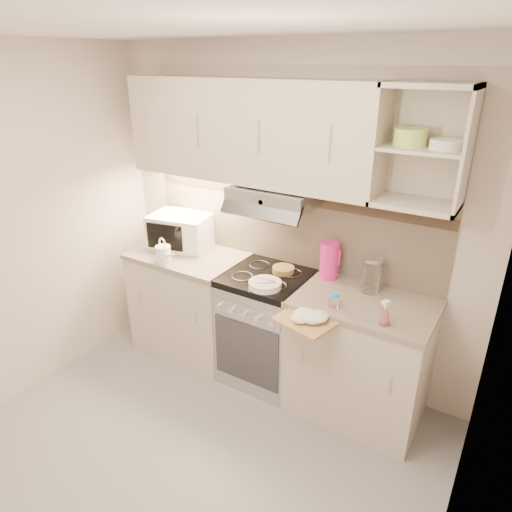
{
  "coord_description": "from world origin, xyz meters",
  "views": [
    {
      "loc": [
        1.53,
        -1.52,
        2.37
      ],
      "look_at": [
        -0.0,
        0.95,
        1.11
      ],
      "focal_mm": 32.0,
      "sensor_mm": 36.0,
      "label": 1
    }
  ],
  "objects": [
    {
      "name": "ground",
      "position": [
        0.0,
        0.0,
        0.0
      ],
      "size": [
        3.0,
        3.0,
        0.0
      ],
      "primitive_type": "plane",
      "color": "gray",
      "rests_on": "ground"
    },
    {
      "name": "room_shell",
      "position": [
        0.0,
        0.37,
        1.63
      ],
      "size": [
        3.04,
        2.84,
        2.52
      ],
      "color": "beige",
      "rests_on": "ground"
    },
    {
      "name": "base_cabinet_left",
      "position": [
        -0.75,
        1.1,
        0.43
      ],
      "size": [
        0.9,
        0.6,
        0.86
      ],
      "primitive_type": "cube",
      "color": "beige",
      "rests_on": "ground"
    },
    {
      "name": "worktop_left",
      "position": [
        -0.75,
        1.1,
        0.88
      ],
      "size": [
        0.92,
        0.62,
        0.04
      ],
      "primitive_type": "cube",
      "color": "gray",
      "rests_on": "base_cabinet_left"
    },
    {
      "name": "base_cabinet_right",
      "position": [
        0.75,
        1.1,
        0.43
      ],
      "size": [
        0.9,
        0.6,
        0.86
      ],
      "primitive_type": "cube",
      "color": "beige",
      "rests_on": "ground"
    },
    {
      "name": "worktop_right",
      "position": [
        0.75,
        1.1,
        0.88
      ],
      "size": [
        0.92,
        0.62,
        0.04
      ],
      "primitive_type": "cube",
      "color": "gray",
      "rests_on": "base_cabinet_right"
    },
    {
      "name": "electric_range",
      "position": [
        0.0,
        1.1,
        0.45
      ],
      "size": [
        0.6,
        0.6,
        0.9
      ],
      "color": "#B7B7BC",
      "rests_on": "ground"
    },
    {
      "name": "microwave",
      "position": [
        -0.9,
        1.21,
        1.04
      ],
      "size": [
        0.56,
        0.46,
        0.28
      ],
      "rotation": [
        0.0,
        0.0,
        0.21
      ],
      "color": "white",
      "rests_on": "worktop_left"
    },
    {
      "name": "watering_can",
      "position": [
        -0.81,
        0.88,
        0.97
      ],
      "size": [
        0.23,
        0.13,
        0.2
      ],
      "rotation": [
        0.0,
        0.0,
        -0.33
      ],
      "color": "white",
      "rests_on": "worktop_left"
    },
    {
      "name": "plate_stack",
      "position": [
        0.09,
        0.92,
        0.92
      ],
      "size": [
        0.23,
        0.23,
        0.05
      ],
      "rotation": [
        0.0,
        0.0,
        0.24
      ],
      "color": "white",
      "rests_on": "electric_range"
    },
    {
      "name": "bread_loaf",
      "position": [
        0.08,
        1.2,
        0.92
      ],
      "size": [
        0.16,
        0.16,
        0.04
      ],
      "primitive_type": "cylinder",
      "color": "#A06945",
      "rests_on": "electric_range"
    },
    {
      "name": "pink_pitcher",
      "position": [
        0.4,
        1.3,
        1.04
      ],
      "size": [
        0.15,
        0.14,
        0.27
      ],
      "rotation": [
        0.0,
        0.0,
        0.25
      ],
      "color": "#E9228C",
      "rests_on": "worktop_right"
    },
    {
      "name": "glass_jar",
      "position": [
        0.73,
        1.25,
        1.03
      ],
      "size": [
        0.13,
        0.13,
        0.25
      ],
      "rotation": [
        0.0,
        0.0,
        0.36
      ],
      "color": "silver",
      "rests_on": "worktop_right"
    },
    {
      "name": "spice_jar",
      "position": [
        0.6,
        0.92,
        0.95
      ],
      "size": [
        0.07,
        0.07,
        0.1
      ],
      "rotation": [
        0.0,
        0.0,
        -0.39
      ],
      "color": "silver",
      "rests_on": "worktop_right"
    },
    {
      "name": "spray_bottle",
      "position": [
        0.94,
        0.88,
        0.97
      ],
      "size": [
        0.07,
        0.07,
        0.18
      ],
      "rotation": [
        0.0,
        0.0,
        -0.43
      ],
      "color": "pink",
      "rests_on": "worktop_right"
    },
    {
      "name": "cutting_board",
      "position": [
        0.51,
        0.73,
        0.87
      ],
      "size": [
        0.4,
        0.38,
        0.02
      ],
      "primitive_type": "cube",
      "rotation": [
        0.0,
        0.0,
        -0.23
      ],
      "color": "tan",
      "rests_on": "base_cabinet_right"
    },
    {
      "name": "dish_towel",
      "position": [
        0.51,
        0.72,
        0.92
      ],
      "size": [
        0.33,
        0.3,
        0.08
      ],
      "primitive_type": null,
      "rotation": [
        0.0,
        0.0,
        0.18
      ],
      "color": "white",
      "rests_on": "cutting_board"
    }
  ]
}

